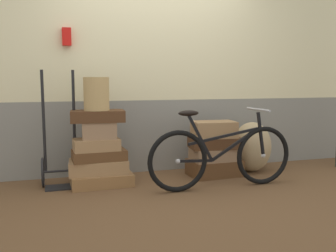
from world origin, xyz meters
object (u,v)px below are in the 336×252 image
object	(u,v)px
suitcase_1	(99,166)
suitcase_3	(96,145)
suitcase_6	(214,168)
suitcase_4	(99,130)
suitcase_0	(101,179)
suitcase_5	(98,116)
suitcase_7	(214,154)
bicycle	(222,156)
burlap_sack	(252,147)
suitcase_9	(214,129)
suitcase_2	(99,155)
suitcase_8	(215,143)
luggage_trolley	(60,161)
wicker_basket	(96,94)

from	to	relation	value
suitcase_1	suitcase_3	xyz separation A→B (m)	(-0.02, -0.03, 0.25)
suitcase_6	suitcase_4	bearing A→B (deg)	178.55
suitcase_4	suitcase_6	distance (m)	1.48
suitcase_0	suitcase_5	distance (m)	0.70
suitcase_1	suitcase_7	world-z (taller)	suitcase_7
suitcase_6	bicycle	xyz separation A→B (m)	(-0.15, -0.52, 0.25)
suitcase_7	suitcase_1	bearing A→B (deg)	179.21
suitcase_5	burlap_sack	world-z (taller)	suitcase_5
suitcase_9	bicycle	bearing A→B (deg)	-98.50
suitcase_1	suitcase_9	bearing A→B (deg)	2.46
suitcase_5	suitcase_2	bearing A→B (deg)	-68.32
suitcase_1	suitcase_8	xyz separation A→B (m)	(1.39, -0.01, 0.20)
suitcase_8	suitcase_9	size ratio (longest dim) A/B	1.18
luggage_trolley	burlap_sack	world-z (taller)	luggage_trolley
suitcase_3	suitcase_8	size ratio (longest dim) A/B	0.83
suitcase_3	luggage_trolley	xyz separation A→B (m)	(-0.38, 0.12, -0.18)
suitcase_9	wicker_basket	bearing A→B (deg)	-175.69
suitcase_3	luggage_trolley	size ratio (longest dim) A/B	0.39
suitcase_6	burlap_sack	world-z (taller)	burlap_sack
suitcase_2	wicker_basket	xyz separation A→B (m)	(-0.01, 0.00, 0.67)
suitcase_5	bicycle	distance (m)	1.41
suitcase_0	suitcase_4	distance (m)	0.55
luggage_trolley	suitcase_5	bearing A→B (deg)	-12.15
suitcase_2	suitcase_8	size ratio (longest dim) A/B	0.97
suitcase_6	suitcase_0	bearing A→B (deg)	177.45
suitcase_0	burlap_sack	distance (m)	1.93
suitcase_4	suitcase_9	bearing A→B (deg)	3.37
suitcase_3	burlap_sack	xyz separation A→B (m)	(1.96, 0.09, -0.14)
suitcase_3	burlap_sack	size ratio (longest dim) A/B	0.77
suitcase_0	suitcase_3	bearing A→B (deg)	-155.82
suitcase_6	suitcase_5	bearing A→B (deg)	177.03
wicker_basket	burlap_sack	world-z (taller)	wicker_basket
suitcase_6	suitcase_7	bearing A→B (deg)	-126.27
suitcase_1	bicycle	xyz separation A→B (m)	(1.25, -0.51, 0.14)
suitcase_8	luggage_trolley	xyz separation A→B (m)	(-1.79, 0.10, -0.13)
suitcase_5	luggage_trolley	xyz separation A→B (m)	(-0.40, 0.09, -0.49)
suitcase_3	wicker_basket	distance (m)	0.55
suitcase_6	suitcase_9	size ratio (longest dim) A/B	1.22
suitcase_0	suitcase_2	xyz separation A→B (m)	(-0.02, -0.01, 0.27)
suitcase_7	luggage_trolley	size ratio (longest dim) A/B	0.42
suitcase_8	suitcase_3	bearing A→B (deg)	-173.67
suitcase_7	wicker_basket	bearing A→B (deg)	179.59
suitcase_4	suitcase_9	size ratio (longest dim) A/B	0.72
suitcase_2	suitcase_5	size ratio (longest dim) A/B	1.00
suitcase_6	wicker_basket	world-z (taller)	wicker_basket
suitcase_1	burlap_sack	bearing A→B (deg)	5.66
suitcase_9	burlap_sack	bearing A→B (deg)	14.74
suitcase_3	suitcase_1	bearing A→B (deg)	50.36
suitcase_6	suitcase_8	world-z (taller)	suitcase_8
suitcase_5	suitcase_6	xyz separation A→B (m)	(1.40, 0.01, -0.67)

